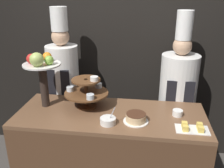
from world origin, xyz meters
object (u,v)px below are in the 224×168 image
(tiered_stand, at_px, (87,91))
(serving_bowl_near, at_px, (108,121))
(cake_round, at_px, (136,118))
(cup_white, at_px, (178,113))
(cake_square_tray, at_px, (192,128))
(fruit_pedestal, at_px, (41,68))
(chef_center_left, at_px, (177,94))
(chef_left, at_px, (64,83))

(tiered_stand, height_order, serving_bowl_near, tiered_stand)
(tiered_stand, relative_size, cake_round, 1.93)
(tiered_stand, height_order, cup_white, tiered_stand)
(cake_square_tray, bearing_deg, cake_round, 171.37)
(tiered_stand, bearing_deg, cake_square_tray, -17.15)
(cup_white, bearing_deg, serving_bowl_near, -158.91)
(cup_white, relative_size, serving_bowl_near, 0.57)
(tiered_stand, height_order, cake_square_tray, tiered_stand)
(tiered_stand, bearing_deg, cup_white, -3.96)
(fruit_pedestal, relative_size, cake_round, 2.55)
(serving_bowl_near, bearing_deg, cake_square_tray, -0.10)
(serving_bowl_near, bearing_deg, tiered_stand, 130.66)
(tiered_stand, height_order, chef_center_left, chef_center_left)
(cake_round, bearing_deg, chef_center_left, 57.62)
(fruit_pedestal, relative_size, cup_white, 6.03)
(tiered_stand, height_order, chef_left, chef_left)
(cup_white, bearing_deg, fruit_pedestal, 179.32)
(cake_round, height_order, chef_center_left, chef_center_left)
(tiered_stand, height_order, fruit_pedestal, fruit_pedestal)
(tiered_stand, xyz_separation_m, cake_square_tray, (0.93, -0.29, -0.15))
(fruit_pedestal, relative_size, chef_left, 0.30)
(fruit_pedestal, relative_size, chef_center_left, 0.30)
(serving_bowl_near, bearing_deg, chef_center_left, 48.21)
(tiered_stand, distance_m, cup_white, 0.85)
(cake_round, distance_m, cup_white, 0.40)
(tiered_stand, relative_size, serving_bowl_near, 2.62)
(cake_round, xyz_separation_m, chef_center_left, (0.41, 0.65, -0.03))
(cake_round, xyz_separation_m, serving_bowl_near, (-0.23, -0.07, -0.01))
(chef_center_left, bearing_deg, tiered_stand, -154.05)
(chef_center_left, bearing_deg, cake_square_tray, -86.55)
(fruit_pedestal, relative_size, cake_square_tray, 2.07)
(chef_left, bearing_deg, serving_bowl_near, -49.28)
(cup_white, bearing_deg, tiered_stand, 176.04)
(tiered_stand, relative_size, cake_square_tray, 1.57)
(tiered_stand, distance_m, chef_center_left, 1.00)
(tiered_stand, distance_m, chef_left, 0.58)
(chef_left, height_order, chef_center_left, chef_left)
(tiered_stand, relative_size, cup_white, 4.56)
(serving_bowl_near, bearing_deg, cup_white, 21.09)
(tiered_stand, distance_m, cake_square_tray, 0.99)
(fruit_pedestal, distance_m, cake_round, 0.96)
(cake_round, bearing_deg, cake_square_tray, -8.63)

